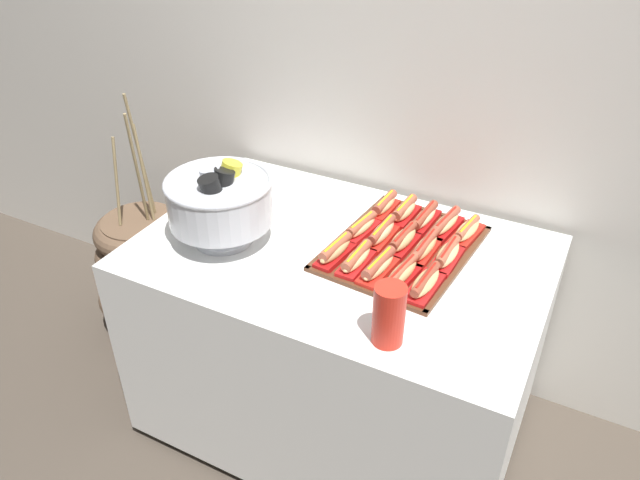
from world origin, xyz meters
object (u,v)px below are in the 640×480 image
hot_dog_8 (425,248)px  donut (245,179)px  floor_vase (149,274)px  cup_stack (389,315)px  punch_bowl (220,200)px  hot_dog_5 (361,227)px  hot_dog_7 (403,240)px  hot_dog_4 (425,283)px  hot_dog_13 (445,224)px  hot_dog_14 (467,231)px  hot_dog_0 (335,251)px  hot_dog_12 (424,218)px  hot_dog_11 (404,211)px  serving_tray (402,249)px  hot_dog_3 (401,274)px  hot_dog_10 (384,205)px  hot_dog_2 (379,266)px  hot_dog_6 (382,233)px  buffet_table (339,337)px  hot_dog_1 (357,259)px  hot_dog_9 (447,255)px

hot_dog_8 → donut: bearing=168.6°
floor_vase → donut: floor_vase is taller
cup_stack → punch_bowl: bearing=162.8°
hot_dog_5 → hot_dog_7: hot_dog_7 is taller
hot_dog_4 → cup_stack: bearing=-94.6°
hot_dog_13 → donut: 0.78m
hot_dog_8 → hot_dog_14: bearing=60.7°
hot_dog_0 → hot_dog_12: size_ratio=0.98×
hot_dog_12 → hot_dog_13: (0.07, -0.01, 0.00)m
hot_dog_8 → cup_stack: cup_stack is taller
hot_dog_11 → hot_dog_13: bearing=-4.9°
hot_dog_7 → cup_stack: 0.43m
serving_tray → hot_dog_3: (0.06, -0.17, 0.03)m
hot_dog_4 → hot_dog_10: size_ratio=1.13×
hot_dog_2 → hot_dog_7: size_ratio=1.08×
hot_dog_3 → hot_dog_6: (-0.14, 0.18, 0.00)m
hot_dog_4 → hot_dog_11: 0.40m
hot_dog_5 → floor_vase: bearing=178.9°
floor_vase → hot_dog_2: (1.15, -0.20, 0.55)m
hot_dog_3 → hot_dog_5: 0.28m
buffet_table → hot_dog_11: (0.11, 0.26, 0.41)m
buffet_table → hot_dog_5: size_ratio=7.43×
hot_dog_0 → cup_stack: 0.39m
serving_tray → hot_dog_4: (0.14, -0.18, 0.03)m
serving_tray → hot_dog_5: 0.15m
hot_dog_14 → donut: (-0.86, -0.00, -0.02)m
floor_vase → hot_dog_14: size_ratio=6.26×
hot_dog_1 → buffet_table: bearing=142.3°
hot_dog_6 → hot_dog_7: size_ratio=1.02×
hot_dog_0 → donut: (-0.53, 0.30, -0.02)m
serving_tray → hot_dog_4: 0.22m
hot_dog_5 → hot_dog_7: 0.15m
hot_dog_2 → hot_dog_9: 0.22m
hot_dog_11 → donut: hot_dog_11 is taller
floor_vase → hot_dog_14: bearing=5.1°
hot_dog_2 → hot_dog_10: size_ratio=1.16×
buffet_table → donut: (-0.52, 0.24, 0.39)m
buffet_table → hot_dog_12: hot_dog_12 is taller
hot_dog_3 → hot_dog_8: bearing=85.1°
hot_dog_2 → hot_dog_12: size_ratio=1.02×
hot_dog_4 → hot_dog_7: size_ratio=1.05×
hot_dog_1 → hot_dog_14: (0.25, 0.31, -0.00)m
hot_dog_2 → hot_dog_4: size_ratio=1.03×
serving_tray → hot_dog_2: hot_dog_2 is taller
hot_dog_6 → hot_dog_8: hot_dog_6 is taller
hot_dog_7 → hot_dog_14: hot_dog_7 is taller
floor_vase → donut: size_ratio=7.90×
hot_dog_6 → hot_dog_12: size_ratio=0.97×
hot_dog_3 → cup_stack: cup_stack is taller
hot_dog_0 → hot_dog_14: (0.33, 0.30, -0.00)m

